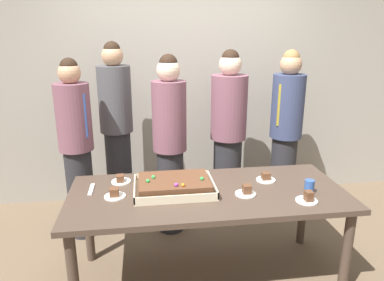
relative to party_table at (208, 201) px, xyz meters
The scene contains 16 objects.
ground_plane 0.65m from the party_table, ahead, with size 12.00×12.00×0.00m, color brown.
interior_back_panel 1.81m from the party_table, 90.00° to the left, with size 8.00×0.12×3.00m, color #9E998E.
party_table is the anchor object (origin of this frame).
sheet_cake 0.28m from the party_table, 168.99° to the left, with size 0.58×0.43×0.11m.
plated_slice_near_left 0.29m from the party_table, 18.69° to the right, with size 0.15×0.15×0.07m.
plated_slice_near_right 0.70m from the party_table, 158.17° to the left, with size 0.15×0.15×0.06m.
plated_slice_far_left 0.71m from the party_table, 21.63° to the right, with size 0.15×0.15×0.08m.
plated_slice_far_right 0.68m from the party_table, behind, with size 0.15×0.15×0.07m.
plated_slice_center_front 0.52m from the party_table, 15.69° to the left, with size 0.15×0.15×0.06m.
drink_cup_nearest 0.74m from the party_table, ahead, with size 0.07×0.07×0.10m, color #2D5199.
cake_server_utensil 0.87m from the party_table, behind, with size 0.03×0.20×0.01m, color silver.
person_serving_front 1.11m from the party_table, 68.90° to the left, with size 0.36×0.36×1.70m.
person_green_shirt_behind 1.35m from the party_table, 122.68° to the left, with size 0.32×0.32×1.77m.
person_striped_tie_right 1.46m from the party_table, 45.91° to the left, with size 0.33×0.33×1.69m.
person_far_right_suit 0.82m from the party_table, 105.98° to the left, with size 0.31×0.31×1.68m.
person_left_edge_reaching 1.33m from the party_table, 143.22° to the left, with size 0.30×0.30×1.65m.
Camera 1 is at (-0.45, -2.37, 1.85)m, focal length 33.62 mm.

